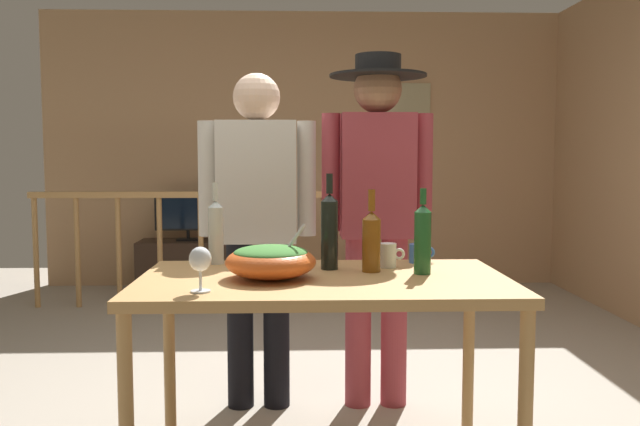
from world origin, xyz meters
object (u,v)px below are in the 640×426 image
wine_glass (200,261)px  wine_bottle_green (423,238)px  mug_blue (419,253)px  mug_white (388,255)px  salad_bowl (271,260)px  person_standing_right (377,198)px  serving_table (323,297)px  stair_railing (247,235)px  framed_picture (407,106)px  wine_bottle_clear (216,231)px  tv_console (189,266)px  person_standing_left (257,213)px  wine_bottle_dark (329,230)px  flat_screen_tv (187,213)px  wine_bottle_amber (371,239)px

wine_glass → wine_bottle_green: size_ratio=0.46×
mug_blue → mug_white: (-0.15, -0.11, 0.01)m
salad_bowl → person_standing_right: bearing=58.1°
serving_table → stair_railing: bearing=99.7°
mug_white → stair_railing: bearing=105.8°
person_standing_right → mug_white: bearing=87.8°
person_standing_right → framed_picture: bearing=-102.0°
framed_picture → wine_bottle_clear: bearing=-111.3°
tv_console → person_standing_left: 3.06m
wine_bottle_dark → mug_white: size_ratio=3.56×
wine_glass → mug_blue: bearing=34.7°
framed_picture → mug_white: bearing=-100.4°
wine_glass → framed_picture: bearing=71.7°
tv_console → person_standing_left: (0.81, -2.85, 0.74)m
tv_console → wine_bottle_dark: (1.13, -3.45, 0.72)m
person_standing_left → wine_bottle_green: bearing=133.8°
flat_screen_tv → wine_bottle_clear: bearing=-78.6°
stair_railing → flat_screen_tv: size_ratio=4.80×
framed_picture → person_standing_left: 3.47m
serving_table → mug_white: bearing=37.4°
wine_bottle_green → mug_blue: (0.03, 0.27, -0.10)m
serving_table → mug_white: 0.37m
tv_console → wine_bottle_green: wine_bottle_green is taller
wine_bottle_clear → person_standing_right: (0.74, 0.44, 0.11)m
wine_bottle_green → salad_bowl: bearing=-172.4°
stair_railing → tv_console: 0.92m
tv_console → stair_railing: bearing=-46.1°
wine_bottle_amber → mug_white: 0.15m
wine_bottle_clear → wine_bottle_green: bearing=-18.1°
wine_glass → mug_blue: (0.85, 0.59, -0.06)m
person_standing_left → person_standing_right: 0.59m
framed_picture → salad_bowl: (-1.16, -3.94, -0.86)m
stair_railing → serving_table: bearing=-80.3°
wine_bottle_dark → wine_bottle_amber: size_ratio=1.18×
framed_picture → serving_table: framed_picture is taller
mug_white → person_standing_right: size_ratio=0.06×
wine_glass → person_standing_left: (0.13, 1.03, 0.07)m
mug_blue → person_standing_left: 0.86m
tv_console → wine_bottle_dark: 3.70m
serving_table → person_standing_left: 0.86m
tv_console → serving_table: (1.10, -3.62, 0.48)m
wine_bottle_amber → wine_bottle_green: (0.19, -0.06, 0.01)m
wine_bottle_clear → wine_bottle_amber: bearing=-18.7°
tv_console → flat_screen_tv: flat_screen_tv is taller
serving_table → salad_bowl: 0.25m
tv_console → person_standing_left: person_standing_left is taller
stair_railing → wine_bottle_clear: bearing=-88.4°
stair_railing → person_standing_right: size_ratio=1.61×
mug_blue → serving_table: bearing=-142.7°
person_standing_left → wine_glass: bearing=82.9°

